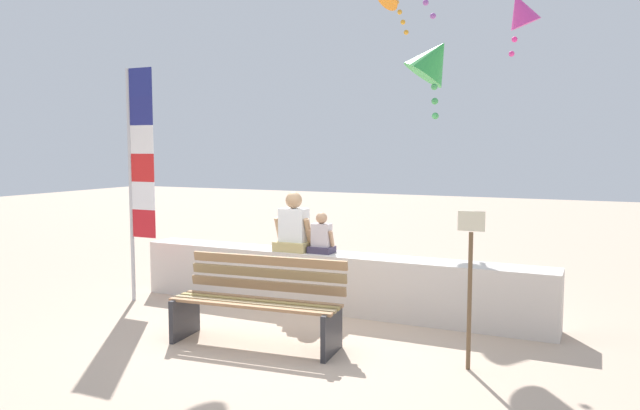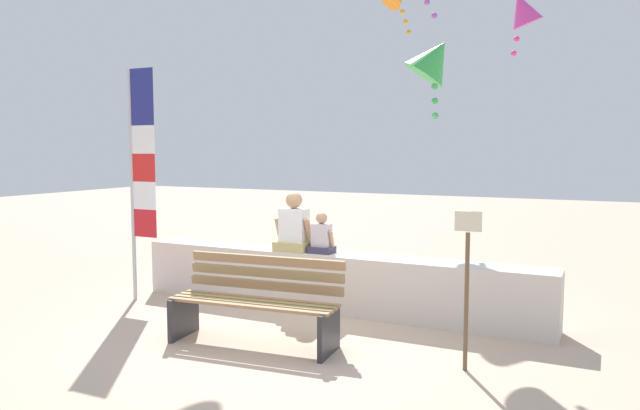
{
  "view_description": "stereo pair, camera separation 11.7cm",
  "coord_description": "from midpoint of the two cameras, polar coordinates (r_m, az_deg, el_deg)",
  "views": [
    {
      "loc": [
        3.0,
        -5.65,
        2.02
      ],
      "look_at": [
        -0.17,
        1.14,
        1.32
      ],
      "focal_mm": 33.82,
      "sensor_mm": 36.0,
      "label": 1
    },
    {
      "loc": [
        3.11,
        -5.6,
        2.02
      ],
      "look_at": [
        -0.17,
        1.14,
        1.32
      ],
      "focal_mm": 33.82,
      "sensor_mm": 36.0,
      "label": 2
    }
  ],
  "objects": [
    {
      "name": "ground_plane",
      "position": [
        6.71,
        -2.53,
        -12.16
      ],
      "size": [
        40.0,
        40.0,
        0.0
      ],
      "primitive_type": "plane",
      "color": "tan"
    },
    {
      "name": "seawall_ledge",
      "position": [
        7.6,
        1.57,
        -7.26
      ],
      "size": [
        5.37,
        0.47,
        0.72
      ],
      "primitive_type": "cube",
      "color": "beige",
      "rests_on": "ground"
    },
    {
      "name": "park_bench",
      "position": [
        6.36,
        -5.5,
        -9.18
      ],
      "size": [
        1.83,
        0.77,
        0.88
      ],
      "color": "#A67750",
      "rests_on": "ground"
    },
    {
      "name": "person_adult",
      "position": [
        7.7,
        -2.04,
        -2.17
      ],
      "size": [
        0.49,
        0.36,
        0.76
      ],
      "color": "tan",
      "rests_on": "seawall_ledge"
    },
    {
      "name": "person_child",
      "position": [
        7.54,
        0.59,
        -3.05
      ],
      "size": [
        0.33,
        0.25,
        0.51
      ],
      "color": "#3C344E",
      "rests_on": "seawall_ledge"
    },
    {
      "name": "flag_banner",
      "position": [
        8.21,
        -16.35,
        3.56
      ],
      "size": [
        0.41,
        0.05,
        3.05
      ],
      "color": "#B7B7BC",
      "rests_on": "ground"
    },
    {
      "name": "kite_green",
      "position": [
        7.78,
        11.16,
        13.38
      ],
      "size": [
        0.87,
        0.8,
        1.11
      ],
      "color": "green"
    },
    {
      "name": "kite_magenta",
      "position": [
        8.95,
        18.99,
        17.09
      ],
      "size": [
        0.67,
        0.61,
        0.85
      ],
      "color": "#DB3D9E"
    },
    {
      "name": "sign_post",
      "position": [
        5.64,
        14.31,
        -6.72
      ],
      "size": [
        0.24,
        0.04,
        1.46
      ],
      "color": "brown",
      "rests_on": "ground"
    }
  ]
}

